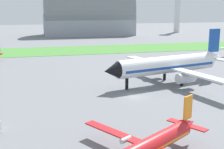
{
  "coord_description": "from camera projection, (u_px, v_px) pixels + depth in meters",
  "views": [
    {
      "loc": [
        -18.62,
        -54.07,
        17.39
      ],
      "look_at": [
        -2.57,
        8.18,
        3.0
      ],
      "focal_mm": 46.82,
      "sensor_mm": 36.0,
      "label": 1
    }
  ],
  "objects": [
    {
      "name": "grass_taxiway_strip",
      "position": [
        81.0,
        50.0,
        127.29
      ],
      "size": [
        360.0,
        28.0,
        0.08
      ],
      "primitive_type": "cube",
      "color": "#478438",
      "rests_on": "ground_plane"
    },
    {
      "name": "control_tower",
      "position": [
        178.0,
        2.0,
        221.17
      ],
      "size": [
        8.0,
        8.0,
        39.06
      ],
      "color": "silver",
      "rests_on": "ground_plane"
    },
    {
      "name": "ground_plane",
      "position": [
        134.0,
        97.0,
        59.43
      ],
      "size": [
        600.0,
        600.0,
        0.0
      ],
      "primitive_type": "plane",
      "color": "slate"
    },
    {
      "name": "airplane_foreground_turboprop",
      "position": [
        152.0,
        145.0,
        33.07
      ],
      "size": [
        17.0,
        19.49,
        6.56
      ],
      "rotation": [
        0.0,
        0.0,
        3.68
      ],
      "color": "red",
      "rests_on": "ground_plane"
    },
    {
      "name": "hangar_distant",
      "position": [
        88.0,
        15.0,
        199.06
      ],
      "size": [
        59.9,
        30.54,
        31.98
      ],
      "color": "#9399A3",
      "rests_on": "ground_plane"
    },
    {
      "name": "airplane_midfield_jet",
      "position": [
        170.0,
        65.0,
        69.23
      ],
      "size": [
        34.72,
        35.15,
        12.58
      ],
      "rotation": [
        0.0,
        0.0,
        3.38
      ],
      "color": "white",
      "rests_on": "ground_plane"
    }
  ]
}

